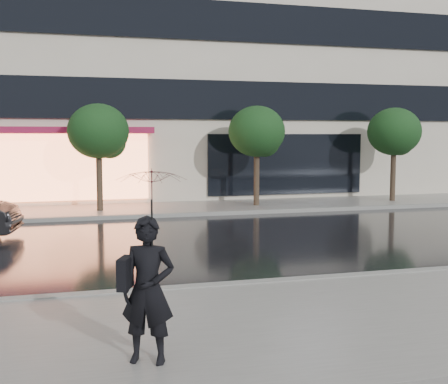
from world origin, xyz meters
name	(u,v)px	position (x,y,z in m)	size (l,w,h in m)	color
ground	(269,273)	(0.00, 0.00, 0.00)	(120.00, 120.00, 0.00)	black
sidewalk_near	(341,320)	(0.00, -3.25, 0.06)	(60.00, 4.50, 0.12)	slate
sidewalk_far	(180,208)	(0.00, 10.25, 0.06)	(60.00, 3.50, 0.12)	slate
curb_near	(287,282)	(0.00, -1.00, 0.07)	(60.00, 0.25, 0.14)	gray
curb_far	(189,214)	(0.00, 8.50, 0.07)	(60.00, 0.25, 0.14)	gray
office_building	(150,11)	(0.00, 17.97, 9.00)	(30.00, 12.76, 18.00)	beige
tree_mid_west	(100,133)	(-2.94, 10.03, 2.92)	(2.20, 2.20, 3.99)	#33261C
tree_mid_east	(258,133)	(3.06, 10.03, 2.92)	(2.20, 2.20, 3.99)	#33261C
tree_far_east	(395,133)	(9.06, 10.03, 2.92)	(2.20, 2.20, 3.99)	#33261C
pedestrian_with_umbrella	(149,244)	(-3.02, -4.20, 1.57)	(1.08, 1.09, 2.36)	black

